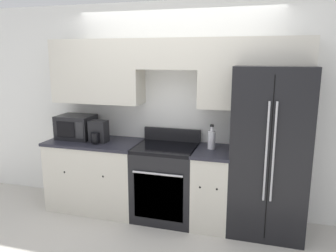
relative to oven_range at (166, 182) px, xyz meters
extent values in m
plane|color=beige|center=(0.03, -0.31, -0.46)|extent=(12.00, 12.00, 0.00)
cube|color=white|center=(0.03, 0.35, 0.84)|extent=(8.00, 0.06, 2.60)
cube|color=beige|center=(-0.94, 0.15, 1.31)|extent=(1.16, 0.33, 0.79)
cube|color=beige|center=(0.00, 0.15, 1.52)|extent=(0.73, 0.33, 0.35)
cube|color=beige|center=(0.97, 0.15, 1.31)|extent=(1.21, 0.33, 0.79)
cube|color=beige|center=(-0.94, 0.00, -0.02)|extent=(1.16, 0.62, 0.87)
cube|color=#23232D|center=(-0.94, 0.00, 0.43)|extent=(1.18, 0.64, 0.03)
sphere|color=black|center=(-1.21, -0.31, 0.11)|extent=(0.03, 0.03, 0.03)
sphere|color=black|center=(-0.68, -0.31, 0.11)|extent=(0.03, 0.03, 0.03)
cube|color=beige|center=(0.57, 0.00, -0.02)|extent=(0.41, 0.62, 0.87)
cube|color=#23232D|center=(0.57, 0.00, 0.43)|extent=(0.43, 0.64, 0.03)
sphere|color=black|center=(0.48, -0.31, 0.11)|extent=(0.03, 0.03, 0.03)
sphere|color=black|center=(0.66, -0.31, 0.11)|extent=(0.03, 0.03, 0.03)
cube|color=black|center=(0.00, 0.00, -0.03)|extent=(0.73, 0.62, 0.86)
cube|color=black|center=(0.00, -0.30, -0.07)|extent=(0.58, 0.01, 0.55)
cube|color=black|center=(0.00, 0.00, 0.43)|extent=(0.73, 0.62, 0.04)
cube|color=black|center=(0.00, 0.28, 0.53)|extent=(0.73, 0.04, 0.16)
cylinder|color=silver|center=(0.00, -0.33, 0.22)|extent=(0.58, 0.02, 0.02)
cube|color=black|center=(1.18, 0.03, 0.47)|extent=(0.80, 0.69, 1.86)
cube|color=black|center=(1.18, -0.31, 0.47)|extent=(0.01, 0.01, 1.71)
cylinder|color=#B7B7BC|center=(1.14, -0.33, 0.57)|extent=(0.02, 0.02, 1.02)
cylinder|color=#B7B7BC|center=(1.21, -0.33, 0.57)|extent=(0.02, 0.02, 1.02)
cube|color=black|center=(-1.24, 0.06, 0.60)|extent=(0.45, 0.36, 0.30)
cube|color=black|center=(-1.28, -0.12, 0.60)|extent=(0.25, 0.01, 0.20)
cube|color=#262628|center=(-1.08, -0.12, 0.60)|extent=(0.10, 0.01, 0.21)
cylinder|color=silver|center=(0.53, 0.06, 0.55)|extent=(0.09, 0.09, 0.21)
cylinder|color=silver|center=(0.53, 0.06, 0.68)|extent=(0.04, 0.04, 0.06)
cylinder|color=black|center=(0.53, 0.06, 0.72)|extent=(0.04, 0.04, 0.02)
cube|color=black|center=(-0.86, -0.04, 0.58)|extent=(0.22, 0.15, 0.27)
cylinder|color=black|center=(-0.86, -0.12, 0.52)|extent=(0.11, 0.11, 0.12)
camera|label=1|loc=(1.08, -3.60, 1.50)|focal=35.00mm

